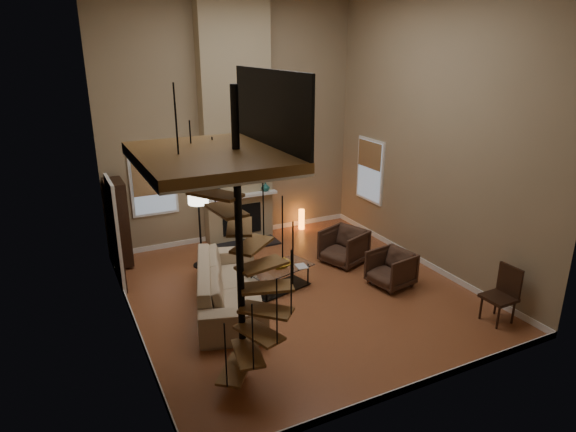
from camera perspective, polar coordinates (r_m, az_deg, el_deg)
name	(u,v)px	position (r m, az deg, el deg)	size (l,w,h in m)	color
ground	(297,292)	(9.59, 1.07, -8.67)	(6.00, 6.50, 0.01)	#B06339
back_wall	(233,123)	(11.60, -6.34, 10.50)	(6.00, 0.02, 5.50)	#927E5E
front_wall	(425,199)	(6.04, 15.48, 1.91)	(6.00, 0.02, 5.50)	#927E5E
left_wall	(118,167)	(7.78, -18.95, 5.34)	(0.02, 6.50, 5.50)	#927E5E
right_wall	(433,136)	(10.36, 16.27, 8.84)	(0.02, 6.50, 5.50)	#927E5E
baseboard_back	(237,234)	(12.28, -5.87, -2.01)	(6.00, 0.02, 0.12)	white
baseboard_front	(407,389)	(7.29, 13.47, -18.70)	(6.00, 0.02, 0.12)	white
baseboard_left	(137,326)	(8.77, -16.97, -11.95)	(0.02, 6.50, 0.12)	white
baseboard_right	(421,260)	(11.12, 14.95, -4.90)	(0.02, 6.50, 0.12)	white
chimney_breast	(236,125)	(11.42, -6.00, 10.38)	(1.60, 0.38, 5.50)	tan
hearth	(247,244)	(11.71, -4.70, -3.26)	(1.50, 0.60, 0.04)	black
firebox	(242,219)	(11.77, -5.30, -0.39)	(0.95, 0.02, 0.72)	black
mantel	(242,196)	(11.51, -5.24, 2.31)	(1.70, 0.18, 0.06)	white
mirror_frame	(240,161)	(11.36, -5.47, 6.25)	(0.94, 0.94, 0.10)	black
mirror_disc	(240,161)	(11.37, -5.49, 6.26)	(0.80, 0.80, 0.01)	white
vase_left	(219,192)	(11.33, -7.93, 2.74)	(0.24, 0.24, 0.25)	black
vase_right	(265,187)	(11.73, -2.60, 3.37)	(0.20, 0.20, 0.21)	#164E49
window_back	(153,181)	(11.30, -15.17, 3.88)	(1.02, 0.06, 1.52)	white
window_right	(370,169)	(12.09, 9.37, 5.29)	(0.06, 1.02, 1.52)	white
entry_door	(116,234)	(9.98, -19.13, -1.99)	(0.10, 1.05, 2.16)	white
loft	(217,151)	(6.15, -8.13, 7.38)	(1.70, 2.20, 1.09)	brown
spiral_stair	(241,257)	(6.68, -5.43, -4.65)	(1.47, 1.47, 4.06)	black
hutch	(118,222)	(10.95, -18.93, -0.67)	(0.37, 0.80, 1.78)	black
sofa	(229,285)	(9.03, -6.82, -7.82)	(2.80, 1.09, 0.82)	tan
armchair_near	(346,246)	(10.79, 6.65, -3.40)	(0.82, 0.84, 0.77)	#412A1E
armchair_far	(394,268)	(9.91, 12.01, -5.83)	(0.74, 0.76, 0.69)	#412A1E
coffee_table	(280,276)	(9.55, -0.89, -6.85)	(1.36, 0.92, 0.46)	silver
bowl	(279,264)	(9.50, -1.03, -5.57)	(0.43, 0.43, 0.11)	gold
book	(300,267)	(9.49, 1.41, -5.83)	(0.20, 0.26, 0.03)	gray
floor_lamp	(198,202)	(10.29, -10.24, 1.56)	(0.41, 0.41, 1.72)	black
accent_lamp	(302,220)	(12.61, 1.56, -0.40)	(0.15, 0.15, 0.53)	orange
side_chair	(503,292)	(9.18, 23.44, -8.02)	(0.49, 0.49, 1.00)	black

